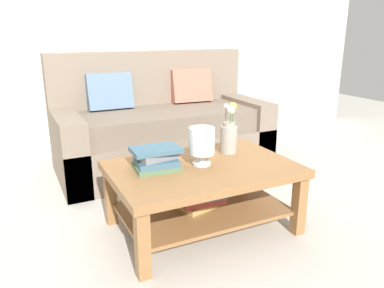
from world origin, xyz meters
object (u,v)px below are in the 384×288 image
flower_pitcher (229,135)px  couch (161,128)px  glass_hurricane_vase (202,142)px  book_stack_main (156,159)px  coffee_table (202,184)px

flower_pitcher → couch: bearing=93.8°
couch → glass_hurricane_vase: size_ratio=7.96×
book_stack_main → glass_hurricane_vase: glass_hurricane_vase is taller
coffee_table → book_stack_main: 0.34m
glass_hurricane_vase → flower_pitcher: flower_pitcher is taller
glass_hurricane_vase → flower_pitcher: size_ratio=0.69×
couch → glass_hurricane_vase: couch is taller
coffee_table → flower_pitcher: flower_pitcher is taller
coffee_table → flower_pitcher: bearing=28.2°
coffee_table → flower_pitcher: 0.41m
couch → coffee_table: bearing=-99.6°
book_stack_main → flower_pitcher: size_ratio=0.85×
flower_pitcher → coffee_table: bearing=-151.8°
flower_pitcher → glass_hurricane_vase: bearing=-154.3°
couch → flower_pitcher: bearing=-86.2°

